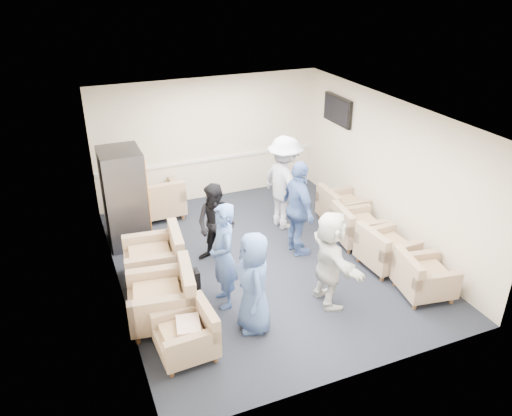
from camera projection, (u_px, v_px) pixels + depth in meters
name	position (u px, v px, depth m)	size (l,w,h in m)	color
floor	(263.00, 260.00, 8.96)	(6.00, 6.00, 0.00)	black
ceiling	(265.00, 113.00, 7.77)	(6.00, 6.00, 0.00)	silver
back_wall	(210.00, 139.00, 10.85)	(5.00, 0.02, 2.70)	beige
front_wall	(364.00, 290.00, 5.88)	(5.00, 0.02, 2.70)	beige
left_wall	(112.00, 218.00, 7.51)	(0.02, 6.00, 2.70)	beige
right_wall	(388.00, 171.00, 9.22)	(0.02, 6.00, 2.70)	beige
chair_rail	(211.00, 159.00, 11.03)	(4.98, 0.04, 0.06)	white
tv	(337.00, 110.00, 10.38)	(0.10, 1.00, 0.58)	black
armchair_left_near	(189.00, 336.00, 6.72)	(0.79, 0.79, 0.60)	#967B61
armchair_left_mid	(166.00, 300.00, 7.30)	(1.07, 1.07, 0.76)	#967B61
armchair_left_far	(158.00, 260.00, 8.28)	(1.03, 1.03, 0.75)	#967B61
armchair_right_near	(422.00, 278.00, 7.92)	(0.90, 0.90, 0.63)	#967B61
armchair_right_midnear	(384.00, 251.00, 8.63)	(0.87, 0.87, 0.66)	#967B61
armchair_right_midfar	(355.00, 228.00, 9.39)	(0.89, 0.89, 0.65)	#967B61
armchair_right_far	(340.00, 208.00, 10.14)	(0.83, 0.83, 0.65)	#967B61
armchair_corner	(161.00, 201.00, 10.36)	(0.94, 0.94, 0.73)	#967B61
vending_machine	(125.00, 198.00, 9.18)	(0.75, 0.87, 1.84)	#53535C
backpack	(191.00, 280.00, 7.99)	(0.28, 0.20, 0.48)	black
pillow	(188.00, 326.00, 6.64)	(0.41, 0.31, 0.12)	white
person_front_left	(254.00, 283.00, 7.00)	(0.76, 0.49, 1.55)	#415E9E
person_mid_left	(223.00, 256.00, 7.49)	(0.62, 0.41, 1.70)	#415E9E
person_back_left	(216.00, 225.00, 8.59)	(0.73, 0.57, 1.50)	black
person_back_right	(285.00, 183.00, 9.73)	(1.22, 0.70, 1.89)	white
person_mid_right	(298.00, 209.00, 8.83)	(1.04, 0.43, 1.78)	#415E9E
person_front_right	(330.00, 259.00, 7.54)	(1.46, 0.46, 1.57)	silver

